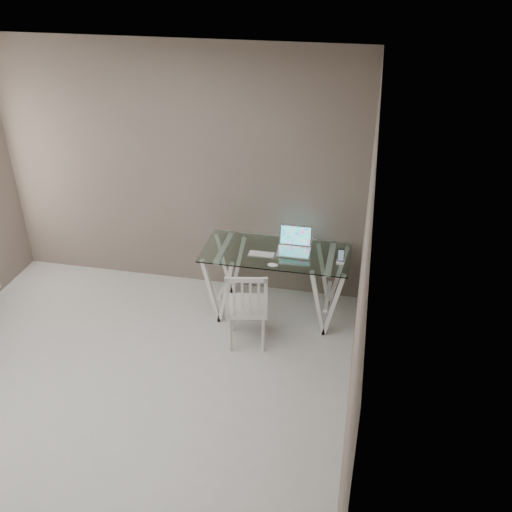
# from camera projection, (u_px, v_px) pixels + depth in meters

# --- Properties ---
(room) EXTENTS (4.50, 4.52, 2.71)m
(room) POSITION_uv_depth(u_px,v_px,m) (67.00, 236.00, 4.01)
(room) COLOR #B8B6B1
(room) RESTS_ON ground
(desk) EXTENTS (1.50, 0.70, 0.75)m
(desk) POSITION_uv_depth(u_px,v_px,m) (276.00, 282.00, 5.96)
(desk) COLOR silver
(desk) RESTS_ON ground
(chair) EXTENTS (0.46, 0.46, 0.86)m
(chair) POSITION_uv_depth(u_px,v_px,m) (247.00, 306.00, 5.43)
(chair) COLOR silver
(chair) RESTS_ON ground
(laptop) EXTENTS (0.34, 0.28, 0.24)m
(laptop) POSITION_uv_depth(u_px,v_px,m) (294.00, 245.00, 5.79)
(laptop) COLOR silver
(laptop) RESTS_ON desk
(keyboard) EXTENTS (0.27, 0.12, 0.01)m
(keyboard) POSITION_uv_depth(u_px,v_px,m) (261.00, 254.00, 5.74)
(keyboard) COLOR silver
(keyboard) RESTS_ON desk
(mouse) EXTENTS (0.11, 0.06, 0.03)m
(mouse) POSITION_uv_depth(u_px,v_px,m) (273.00, 265.00, 5.53)
(mouse) COLOR white
(mouse) RESTS_ON desk
(phone_dock) EXTENTS (0.08, 0.08, 0.14)m
(phone_dock) POSITION_uv_depth(u_px,v_px,m) (341.00, 259.00, 5.58)
(phone_dock) COLOR white
(phone_dock) RESTS_ON desk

